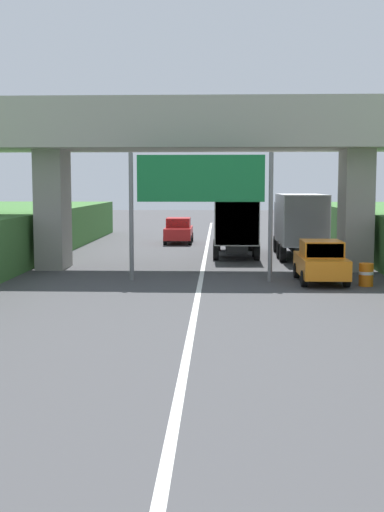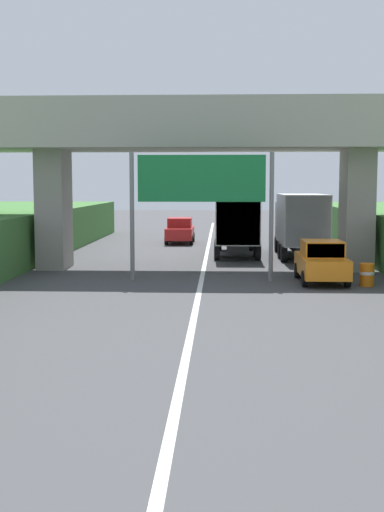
% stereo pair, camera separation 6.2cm
% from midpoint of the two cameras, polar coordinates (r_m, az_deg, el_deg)
% --- Properties ---
extents(lane_centre_stripe, '(0.20, 86.41, 0.01)m').
position_cam_midpoint_polar(lane_centre_stripe, '(26.11, 0.75, -2.66)').
color(lane_centre_stripe, white).
rests_on(lane_centre_stripe, ground).
extents(overpass_bridge, '(40.00, 4.80, 7.76)m').
position_cam_midpoint_polar(overpass_bridge, '(31.66, 1.08, 9.48)').
color(overpass_bridge, '#9E998E').
rests_on(overpass_bridge, ground).
extents(overhead_highway_sign, '(5.88, 0.18, 5.26)m').
position_cam_midpoint_polar(overhead_highway_sign, '(27.60, 0.87, 5.87)').
color(overhead_highway_sign, slate).
rests_on(overhead_highway_sign, ground).
extents(truck_black, '(2.44, 7.30, 3.44)m').
position_cam_midpoint_polar(truck_black, '(37.59, 3.84, 2.97)').
color(truck_black, black).
rests_on(truck_black, ground).
extents(truck_silver, '(2.44, 7.30, 3.44)m').
position_cam_midpoint_polar(truck_silver, '(37.05, 9.16, 2.86)').
color(truck_silver, black).
rests_on(truck_silver, ground).
extents(car_orange, '(1.86, 4.10, 1.72)m').
position_cam_midpoint_polar(car_orange, '(27.81, 10.95, -0.46)').
color(car_orange, orange).
rests_on(car_orange, ground).
extents(car_red, '(1.86, 4.10, 1.72)m').
position_cam_midpoint_polar(car_red, '(45.38, -0.98, 2.16)').
color(car_red, red).
rests_on(car_red, ground).
extents(construction_barrel_4, '(0.57, 0.57, 0.90)m').
position_cam_midpoint_polar(construction_barrel_4, '(27.25, 14.61, -1.53)').
color(construction_barrel_4, orange).
rests_on(construction_barrel_4, ground).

